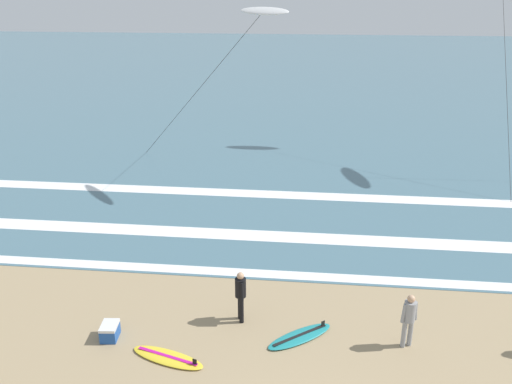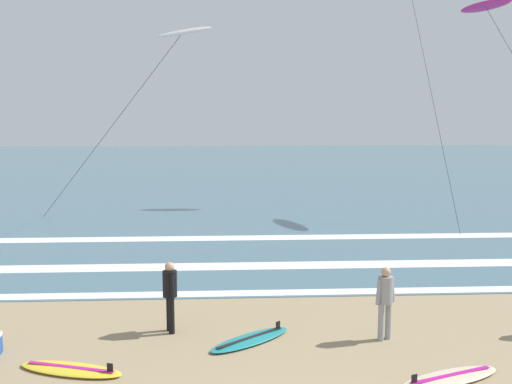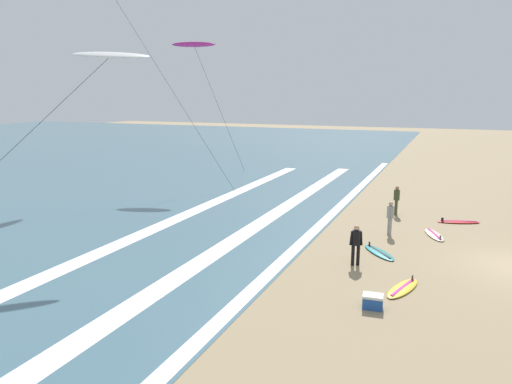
% 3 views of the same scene
% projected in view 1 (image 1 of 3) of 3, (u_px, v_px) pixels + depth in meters
% --- Properties ---
extents(ocean_surface, '(140.00, 90.00, 0.01)m').
position_uv_depth(ocean_surface, '(318.00, 72.00, 59.39)').
color(ocean_surface, '#476B7A').
rests_on(ocean_surface, ground).
extents(wave_foam_shoreline, '(52.44, 0.54, 0.01)m').
position_uv_depth(wave_foam_shoreline, '(327.00, 277.00, 18.08)').
color(wave_foam_shoreline, white).
rests_on(wave_foam_shoreline, ocean_surface).
extents(wave_foam_mid_break, '(44.94, 0.95, 0.01)m').
position_uv_depth(wave_foam_mid_break, '(291.00, 237.00, 20.91)').
color(wave_foam_mid_break, white).
rests_on(wave_foam_mid_break, ocean_surface).
extents(wave_foam_outer_break, '(39.10, 0.94, 0.01)m').
position_uv_depth(wave_foam_outer_break, '(326.00, 197.00, 24.85)').
color(wave_foam_outer_break, white).
rests_on(wave_foam_outer_break, ocean_surface).
extents(surfer_left_near, '(0.32, 0.51, 1.60)m').
position_uv_depth(surfer_left_near, '(241.00, 292.00, 15.46)').
color(surfer_left_near, black).
rests_on(surfer_left_near, ground).
extents(surfer_left_far, '(0.50, 0.32, 1.60)m').
position_uv_depth(surfer_left_far, '(409.00, 316.00, 14.35)').
color(surfer_left_far, gray).
rests_on(surfer_left_far, ground).
extents(surfboard_left_pile, '(2.02, 1.77, 0.25)m').
position_uv_depth(surfboard_left_pile, '(300.00, 336.00, 15.01)').
color(surfboard_left_pile, teal).
rests_on(surfboard_left_pile, ground).
extents(surfboard_near_water, '(2.18, 1.19, 0.25)m').
position_uv_depth(surfboard_near_water, '(168.00, 357.00, 14.17)').
color(surfboard_near_water, yellow).
rests_on(surfboard_near_water, ground).
extents(kite_white_high_left, '(8.73, 6.56, 8.35)m').
position_uv_depth(kite_white_high_left, '(263.00, 12.00, 22.86)').
color(kite_white_high_left, white).
rests_on(kite_white_high_left, ground).
extents(cooler_box, '(0.50, 0.65, 0.44)m').
position_uv_depth(cooler_box, '(110.00, 331.00, 14.95)').
color(cooler_box, '#1E4C9E').
rests_on(cooler_box, ground).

